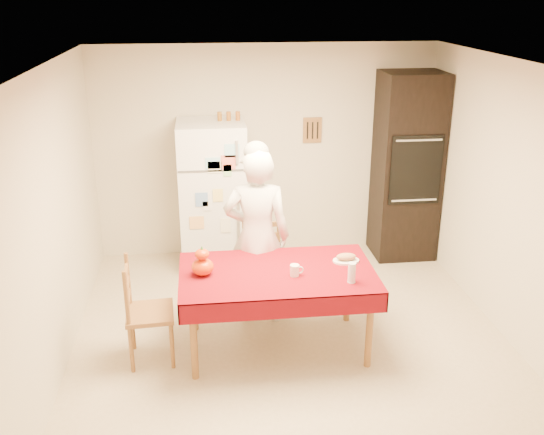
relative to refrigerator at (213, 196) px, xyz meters
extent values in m
plane|color=tan|center=(0.65, -1.88, -0.85)|extent=(4.50, 4.50, 0.00)
cube|color=beige|center=(0.65, 0.37, 0.40)|extent=(4.00, 0.02, 2.50)
cube|color=beige|center=(0.65, -4.13, 0.40)|extent=(4.00, 0.02, 2.50)
cube|color=beige|center=(-1.35, -1.88, 0.40)|extent=(0.02, 4.50, 2.50)
cube|color=beige|center=(2.65, -1.88, 0.40)|extent=(0.02, 4.50, 2.50)
cube|color=white|center=(0.65, -1.88, 1.65)|extent=(4.00, 4.50, 0.02)
cube|color=brown|center=(1.20, 0.36, 0.65)|extent=(0.22, 0.02, 0.30)
cube|color=white|center=(0.00, 0.00, 0.00)|extent=(0.75, 0.70, 1.70)
cube|color=silver|center=(0.26, -0.37, 0.60)|extent=(0.03, 0.03, 0.25)
cube|color=silver|center=(0.26, -0.37, -0.15)|extent=(0.03, 0.03, 0.60)
cube|color=black|center=(2.28, 0.05, 0.25)|extent=(0.70, 0.60, 2.20)
cube|color=black|center=(2.28, -0.26, 0.30)|extent=(0.59, 0.02, 0.80)
cylinder|color=brown|center=(-0.24, -2.25, -0.50)|extent=(0.06, 0.06, 0.71)
cylinder|color=brown|center=(-0.24, -1.47, -0.50)|extent=(0.06, 0.06, 0.71)
cylinder|color=brown|center=(1.24, -2.25, -0.50)|extent=(0.06, 0.06, 0.71)
cylinder|color=brown|center=(1.24, -1.47, -0.50)|extent=(0.06, 0.06, 0.71)
cube|color=brown|center=(0.50, -1.86, -0.12)|extent=(1.60, 0.90, 0.04)
cube|color=#62050F|center=(0.50, -1.86, -0.09)|extent=(1.70, 1.00, 0.01)
cylinder|color=brown|center=(0.33, -1.31, -0.64)|extent=(0.04, 0.04, 0.43)
cylinder|color=brown|center=(0.28, -0.97, -0.64)|extent=(0.04, 0.04, 0.43)
cylinder|color=brown|center=(0.68, -1.26, -0.64)|extent=(0.04, 0.04, 0.43)
cylinder|color=brown|center=(0.64, -0.92, -0.64)|extent=(0.04, 0.04, 0.43)
cube|color=brown|center=(0.48, -1.12, -0.40)|extent=(0.47, 0.45, 0.04)
cube|color=brown|center=(0.46, -0.95, -0.15)|extent=(0.36, 0.08, 0.50)
cylinder|color=brown|center=(-0.43, -2.07, -0.64)|extent=(0.04, 0.04, 0.43)
cylinder|color=brown|center=(-0.77, -2.09, -0.64)|extent=(0.04, 0.04, 0.43)
cylinder|color=brown|center=(-0.45, -1.71, -0.64)|extent=(0.04, 0.04, 0.43)
cylinder|color=brown|center=(-0.79, -1.73, -0.64)|extent=(0.04, 0.04, 0.43)
cube|color=brown|center=(-0.61, -1.90, -0.40)|extent=(0.43, 0.44, 0.04)
cube|color=brown|center=(-0.78, -1.91, -0.15)|extent=(0.05, 0.36, 0.50)
imported|color=silver|center=(0.38, -1.31, 0.02)|extent=(0.68, 0.50, 1.73)
cylinder|color=white|center=(0.64, -1.95, -0.04)|extent=(0.08, 0.08, 0.10)
ellipsoid|color=#D34004|center=(-0.14, -1.84, -0.02)|extent=(0.19, 0.19, 0.14)
ellipsoid|color=#CE3D04|center=(-0.14, -1.84, 0.10)|extent=(0.12, 0.12, 0.09)
cylinder|color=silver|center=(1.10, -2.13, 0.00)|extent=(0.07, 0.07, 0.18)
cylinder|color=white|center=(1.14, -1.73, -0.08)|extent=(0.24, 0.24, 0.02)
ellipsoid|color=#9B744C|center=(1.14, -1.73, -0.04)|extent=(0.18, 0.10, 0.06)
cylinder|color=brown|center=(0.10, 0.05, 0.90)|extent=(0.05, 0.05, 0.10)
cylinder|color=brown|center=(0.20, 0.05, 0.90)|extent=(0.05, 0.05, 0.10)
cylinder|color=#914E1A|center=(0.30, 0.05, 0.90)|extent=(0.05, 0.05, 0.10)
camera|label=1|loc=(-0.10, -6.57, 2.23)|focal=40.00mm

